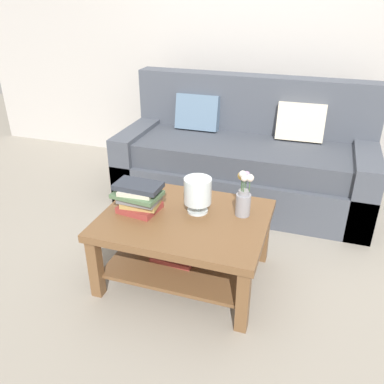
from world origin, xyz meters
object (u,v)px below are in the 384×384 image
coffee_table (184,234)px  book_stack_main (139,197)px  glass_hurricane_vase (198,192)px  flower_pitcher (244,196)px  couch (245,160)px

coffee_table → book_stack_main: (-0.29, -0.03, 0.23)m
glass_hurricane_vase → flower_pitcher: size_ratio=0.75×
coffee_table → glass_hurricane_vase: (0.06, 0.09, 0.27)m
couch → flower_pitcher: size_ratio=7.07×
couch → glass_hurricane_vase: bearing=-93.2°
flower_pitcher → couch: bearing=100.7°
couch → glass_hurricane_vase: (-0.07, -1.19, 0.24)m
coffee_table → flower_pitcher: (0.34, 0.14, 0.26)m
couch → coffee_table: couch is taller
book_stack_main → coffee_table: bearing=5.2°
coffee_table → flower_pitcher: 0.45m
couch → glass_hurricane_vase: 1.22m
glass_hurricane_vase → flower_pitcher: 0.29m
couch → book_stack_main: couch is taller
couch → flower_pitcher: 1.18m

